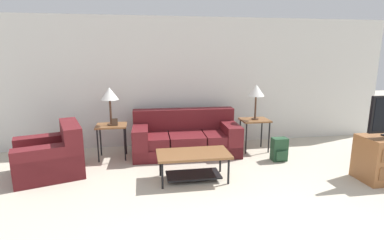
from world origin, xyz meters
name	(u,v)px	position (x,y,z in m)	size (l,w,h in m)	color
wall_back	(191,82)	(0.00, 4.59, 1.30)	(8.66, 0.06, 2.60)	silver
couch	(186,138)	(-0.21, 3.92, 0.29)	(2.00, 0.97, 0.82)	maroon
armchair	(52,157)	(-2.45, 3.28, 0.28)	(1.21, 1.20, 0.80)	maroon
coffee_table	(193,160)	(-0.28, 2.67, 0.32)	(1.09, 0.59, 0.43)	brown
side_table_left	(112,129)	(-1.57, 3.87, 0.56)	(0.54, 0.44, 0.63)	brown
side_table_right	(255,123)	(1.15, 3.87, 0.56)	(0.54, 0.44, 0.63)	brown
table_lamp_left	(109,94)	(-1.57, 3.87, 1.18)	(0.31, 0.31, 0.68)	#472D1E
table_lamp_right	(256,91)	(1.15, 3.87, 1.18)	(0.31, 0.31, 0.68)	#472D1E
backpack	(279,150)	(1.39, 3.24, 0.20)	(0.27, 0.26, 0.42)	#23472D
picture_frame	(115,122)	(-1.50, 3.80, 0.69)	(0.10, 0.04, 0.13)	#4C3828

